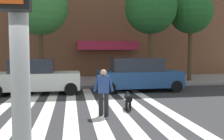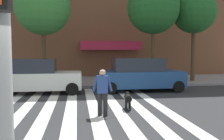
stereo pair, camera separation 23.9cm
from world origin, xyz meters
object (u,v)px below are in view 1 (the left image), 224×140
object	(u,v)px
street_tree_nearest	(40,7)
street_tree_further	(191,12)
parked_car_behind_first	(35,77)
pedestrian_dog_walker	(104,90)
street_tree_middle	(151,8)
parked_car_third_in_line	(138,75)
dog_on_leash	(128,98)
pedestrian_bystander	(161,69)

from	to	relation	value
street_tree_nearest	street_tree_further	world-z (taller)	street_tree_nearest
parked_car_behind_first	pedestrian_dog_walker	xyz separation A→B (m)	(2.99, -5.18, 0.05)
parked_car_behind_first	street_tree_middle	size ratio (longest dim) A/B	0.67
parked_car_third_in_line	street_tree_middle	size ratio (longest dim) A/B	0.70
parked_car_third_in_line	street_tree_nearest	distance (m)	7.64
street_tree_nearest	street_tree_middle	size ratio (longest dim) A/B	0.99
street_tree_further	street_tree_nearest	bearing A→B (deg)	-178.81
street_tree_nearest	street_tree_middle	world-z (taller)	street_tree_middle
parked_car_behind_first	street_tree_nearest	size ratio (longest dim) A/B	0.68
street_tree_middle	dog_on_leash	bearing A→B (deg)	-114.70
pedestrian_dog_walker	street_tree_further	bearing A→B (deg)	48.21
parked_car_behind_first	street_tree_middle	world-z (taller)	street_tree_middle
parked_car_third_in_line	pedestrian_bystander	distance (m)	3.14
street_tree_middle	street_tree_further	size ratio (longest dim) A/B	1.04
parked_car_behind_first	pedestrian_dog_walker	bearing A→B (deg)	-59.97
street_tree_nearest	pedestrian_bystander	bearing A→B (deg)	-5.16
parked_car_third_in_line	dog_on_leash	size ratio (longest dim) A/B	4.87
street_tree_further	dog_on_leash	xyz separation A→B (m)	(-6.37, -7.47, -4.64)
street_tree_middle	pedestrian_bystander	xyz separation A→B (m)	(0.65, -0.33, -4.10)
parked_car_third_in_line	street_tree_further	bearing A→B (deg)	33.58
parked_car_third_in_line	pedestrian_bystander	size ratio (longest dim) A/B	2.89
street_tree_nearest	street_tree_further	xyz separation A→B (m)	(10.46, 0.22, -0.00)
parked_car_behind_first	parked_car_third_in_line	bearing A→B (deg)	-0.01
parked_car_third_in_line	pedestrian_dog_walker	bearing A→B (deg)	-117.46
street_tree_nearest	pedestrian_dog_walker	bearing A→B (deg)	-69.66
parked_car_behind_first	street_tree_nearest	xyz separation A→B (m)	(-0.02, 2.94, 4.20)
pedestrian_dog_walker	street_tree_nearest	bearing A→B (deg)	110.34
street_tree_nearest	pedestrian_bystander	xyz separation A→B (m)	(7.91, -0.71, -4.01)
parked_car_behind_first	pedestrian_bystander	size ratio (longest dim) A/B	2.80
street_tree_middle	dog_on_leash	xyz separation A→B (m)	(-3.16, -6.87, -4.74)
parked_car_behind_first	parked_car_third_in_line	size ratio (longest dim) A/B	0.97
dog_on_leash	pedestrian_bystander	size ratio (longest dim) A/B	0.59
parked_car_third_in_line	pedestrian_bystander	bearing A→B (deg)	45.32
pedestrian_dog_walker	pedestrian_bystander	size ratio (longest dim) A/B	1.00
parked_car_third_in_line	street_tree_nearest	world-z (taller)	street_tree_nearest
parked_car_third_in_line	dog_on_leash	bearing A→B (deg)	-110.49
street_tree_middle	street_tree_further	bearing A→B (deg)	10.55
street_tree_further	dog_on_leash	world-z (taller)	street_tree_further
pedestrian_dog_walker	dog_on_leash	world-z (taller)	pedestrian_dog_walker
parked_car_third_in_line	dog_on_leash	world-z (taller)	parked_car_third_in_line
parked_car_third_in_line	street_tree_middle	world-z (taller)	street_tree_middle
street_tree_nearest	street_tree_middle	xyz separation A→B (m)	(7.25, -0.38, 0.10)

